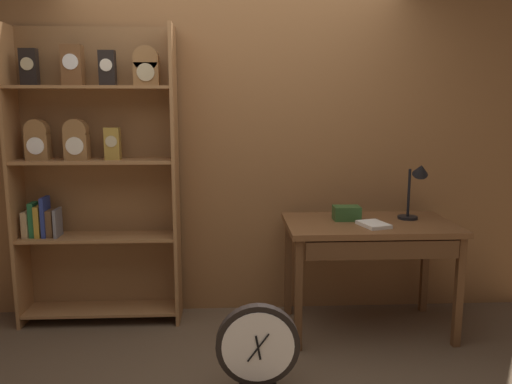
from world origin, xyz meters
name	(u,v)px	position (x,y,z in m)	size (l,w,h in m)	color
back_wood_panel	(234,148)	(0.00, 1.27, 1.30)	(4.80, 0.05, 2.60)	brown
bookshelf	(92,170)	(-1.05, 1.10, 1.15)	(1.18, 0.30, 2.18)	#9E6B3D
workbench	(370,236)	(0.95, 0.78, 0.71)	(1.18, 0.70, 0.80)	brown
desk_lamp	(416,184)	(1.30, 0.87, 1.06)	(0.20, 0.20, 0.44)	black
toolbox_small	(347,213)	(0.80, 0.88, 0.86)	(0.19, 0.13, 0.10)	#2D5123
open_repair_manual	(374,224)	(0.95, 0.68, 0.82)	(0.16, 0.22, 0.03)	silver
round_clock_large	(258,347)	(0.12, 0.03, 0.26)	(0.48, 0.11, 0.52)	black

